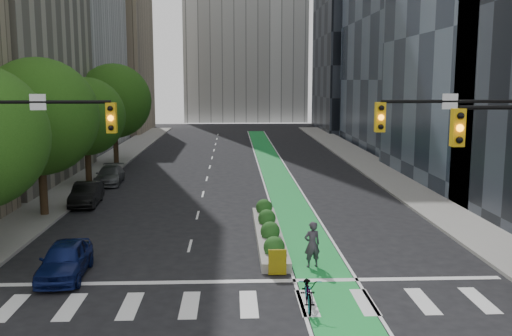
{
  "coord_description": "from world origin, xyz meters",
  "views": [
    {
      "loc": [
        -0.53,
        -19.45,
        7.55
      ],
      "look_at": [
        0.71,
        9.92,
        3.0
      ],
      "focal_mm": 40.0,
      "sensor_mm": 36.0,
      "label": 1
    }
  ],
  "objects": [
    {
      "name": "building_tan_far",
      "position": [
        -20.0,
        66.0,
        13.0
      ],
      "size": [
        14.0,
        16.0,
        26.0
      ],
      "primitive_type": "cube",
      "color": "tan",
      "rests_on": "ground"
    },
    {
      "name": "tree_far",
      "position": [
        -11.0,
        32.0,
        5.69
      ],
      "size": [
        6.6,
        6.6,
        9.0
      ],
      "color": "black",
      "rests_on": "ground"
    },
    {
      "name": "parked_car_left_far",
      "position": [
        -9.5,
        22.09,
        0.65
      ],
      "size": [
        2.06,
        4.56,
        1.3
      ],
      "primitive_type": "imported",
      "rotation": [
        0.0,
        0.0,
        0.05
      ],
      "color": "#515355",
      "rests_on": "ground"
    },
    {
      "name": "ground",
      "position": [
        0.0,
        0.0,
        0.0
      ],
      "size": [
        160.0,
        160.0,
        0.0
      ],
      "primitive_type": "plane",
      "color": "black",
      "rests_on": "ground"
    },
    {
      "name": "building_dark_end",
      "position": [
        20.0,
        68.0,
        14.0
      ],
      "size": [
        14.0,
        18.0,
        28.0
      ],
      "primitive_type": "cube",
      "color": "black",
      "rests_on": "ground"
    },
    {
      "name": "bike_lane_paint",
      "position": [
        3.0,
        30.0,
        0.01
      ],
      "size": [
        2.2,
        70.0,
        0.01
      ],
      "primitive_type": "cube",
      "color": "green",
      "rests_on": "ground"
    },
    {
      "name": "tree_mid",
      "position": [
        -11.0,
        12.0,
        5.57
      ],
      "size": [
        6.4,
        6.4,
        8.78
      ],
      "color": "black",
      "rests_on": "ground"
    },
    {
      "name": "signal_right",
      "position": [
        8.67,
        0.47,
        4.8
      ],
      "size": [
        5.82,
        0.51,
        7.2
      ],
      "color": "black",
      "rests_on": "ground"
    },
    {
      "name": "parked_car_left_mid",
      "position": [
        -9.39,
        14.9,
        0.69
      ],
      "size": [
        1.68,
        4.26,
        1.38
      ],
      "primitive_type": "imported",
      "rotation": [
        0.0,
        0.0,
        0.05
      ],
      "color": "black",
      "rests_on": "ground"
    },
    {
      "name": "sidewalk_left",
      "position": [
        -11.8,
        25.0,
        0.07
      ],
      "size": [
        3.6,
        90.0,
        0.15
      ],
      "primitive_type": "cube",
      "color": "gray",
      "rests_on": "ground"
    },
    {
      "name": "bicycle",
      "position": [
        2.0,
        -1.33,
        0.56
      ],
      "size": [
        0.87,
        2.18,
        1.13
      ],
      "primitive_type": "imported",
      "rotation": [
        0.0,
        0.0,
        -0.06
      ],
      "color": "gray",
      "rests_on": "ground"
    },
    {
      "name": "median_planter",
      "position": [
        1.2,
        7.04,
        0.37
      ],
      "size": [
        1.2,
        10.26,
        1.1
      ],
      "color": "gray",
      "rests_on": "ground"
    },
    {
      "name": "parked_car_left_near",
      "position": [
        -7.0,
        2.0,
        0.7
      ],
      "size": [
        1.87,
        4.18,
        1.39
      ],
      "primitive_type": "imported",
      "rotation": [
        0.0,
        0.0,
        0.05
      ],
      "color": "#0C174C",
      "rests_on": "ground"
    },
    {
      "name": "cyclist",
      "position": [
        2.69,
        2.77,
        0.95
      ],
      "size": [
        0.79,
        0.63,
        1.91
      ],
      "primitive_type": "imported",
      "rotation": [
        0.0,
        0.0,
        3.42
      ],
      "color": "#39323C",
      "rests_on": "ground"
    },
    {
      "name": "sidewalk_right",
      "position": [
        11.8,
        25.0,
        0.07
      ],
      "size": [
        3.6,
        90.0,
        0.15
      ],
      "primitive_type": "cube",
      "color": "gray",
      "rests_on": "ground"
    },
    {
      "name": "tree_midfar",
      "position": [
        -11.0,
        22.0,
        4.95
      ],
      "size": [
        5.6,
        5.6,
        7.76
      ],
      "color": "black",
      "rests_on": "ground"
    }
  ]
}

